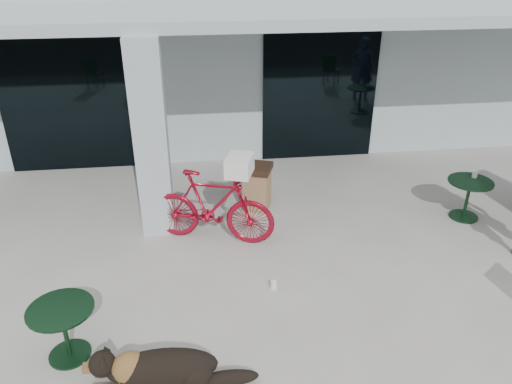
{
  "coord_description": "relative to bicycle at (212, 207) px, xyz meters",
  "views": [
    {
      "loc": [
        -0.8,
        -5.0,
        4.32
      ],
      "look_at": [
        0.01,
        1.46,
        1.0
      ],
      "focal_mm": 35.0,
      "sensor_mm": 36.0,
      "label": 1
    }
  ],
  "objects": [
    {
      "name": "ground",
      "position": [
        0.63,
        -1.83,
        -0.6
      ],
      "size": [
        80.0,
        80.0,
        0.0
      ],
      "primitive_type": "plane",
      "color": "#B0ADA6",
      "rests_on": "ground"
    },
    {
      "name": "building",
      "position": [
        0.63,
        6.67,
        1.65
      ],
      "size": [
        22.0,
        7.0,
        4.5
      ],
      "primitive_type": "cube",
      "color": "#9EA9B2",
      "rests_on": "ground"
    },
    {
      "name": "storefront_glass_left",
      "position": [
        -2.57,
        3.15,
        0.75
      ],
      "size": [
        2.8,
        0.06,
        2.7
      ],
      "primitive_type": "cube",
      "color": "black",
      "rests_on": "ground"
    },
    {
      "name": "storefront_glass_right",
      "position": [
        2.43,
        3.15,
        0.75
      ],
      "size": [
        2.4,
        0.06,
        2.7
      ],
      "primitive_type": "cube",
      "color": "black",
      "rests_on": "ground"
    },
    {
      "name": "column",
      "position": [
        -0.87,
        0.47,
        0.96
      ],
      "size": [
        0.5,
        0.5,
        3.12
      ],
      "primitive_type": "cube",
      "color": "#9EA9B2",
      "rests_on": "ground"
    },
    {
      "name": "overhang",
      "position": [
        0.63,
        1.77,
        2.61
      ],
      "size": [
        22.0,
        2.8,
        0.18
      ],
      "primitive_type": "cube",
      "color": "#9EA9B2",
      "rests_on": "column"
    },
    {
      "name": "bicycle",
      "position": [
        0.0,
        0.0,
        0.0
      ],
      "size": [
        2.06,
        1.14,
        1.19
      ],
      "primitive_type": "imported",
      "rotation": [
        0.0,
        0.0,
        1.26
      ],
      "color": "maroon",
      "rests_on": "ground"
    },
    {
      "name": "laundry_basket",
      "position": [
        0.43,
        -0.14,
        0.74
      ],
      "size": [
        0.49,
        0.57,
        0.29
      ],
      "primitive_type": "cube",
      "rotation": [
        0.0,
        0.0,
        1.26
      ],
      "color": "white",
      "rests_on": "bicycle"
    },
    {
      "name": "dog",
      "position": [
        -0.67,
        -2.83,
        -0.37
      ],
      "size": [
        1.39,
        0.51,
        0.46
      ],
      "primitive_type": null,
      "rotation": [
        0.0,
        0.0,
        -0.04
      ],
      "color": "black",
      "rests_on": "ground"
    },
    {
      "name": "cup_near_dog",
      "position": [
        0.77,
        -1.36,
        -0.54
      ],
      "size": [
        0.12,
        0.12,
        0.11
      ],
      "primitive_type": "cylinder",
      "rotation": [
        0.0,
        0.0,
        0.42
      ],
      "color": "white",
      "rests_on": "ground"
    },
    {
      "name": "cafe_table_near",
      "position": [
        -1.77,
        -2.3,
        -0.25
      ],
      "size": [
        0.8,
        0.8,
        0.69
      ],
      "primitive_type": null,
      "rotation": [
        0.0,
        0.0,
        0.08
      ],
      "color": "black",
      "rests_on": "ground"
    },
    {
      "name": "cafe_table_far",
      "position": [
        4.34,
        0.17,
        -0.25
      ],
      "size": [
        0.88,
        0.88,
        0.7
      ],
      "primitive_type": null,
      "rotation": [
        0.0,
        0.0,
        0.21
      ],
      "color": "black",
      "rests_on": "ground"
    },
    {
      "name": "cup_on_table",
      "position": [
        4.47,
        0.3,
        0.16
      ],
      "size": [
        0.1,
        0.1,
        0.12
      ],
      "primitive_type": "cylinder",
      "rotation": [
        0.0,
        0.0,
        0.21
      ],
      "color": "white",
      "rests_on": "cafe_table_far"
    },
    {
      "name": "trash_receptacle",
      "position": [
        0.83,
        0.97,
        -0.18
      ],
      "size": [
        0.62,
        0.62,
        0.82
      ],
      "primitive_type": null,
      "rotation": [
        0.0,
        0.0,
        -0.36
      ],
      "color": "#8D6A49",
      "rests_on": "ground"
    }
  ]
}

